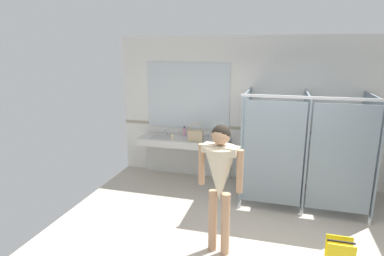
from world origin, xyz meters
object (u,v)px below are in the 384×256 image
at_px(person_standing, 220,174).
at_px(soap_dispenser, 184,132).
at_px(paper_cup, 173,137).
at_px(handbag, 196,135).

distance_m(person_standing, soap_dispenser, 2.74).
bearing_deg(paper_cup, person_standing, -57.92).
xyz_separation_m(handbag, paper_cup, (-0.48, 0.02, -0.07)).
distance_m(handbag, paper_cup, 0.48).
height_order(person_standing, paper_cup, person_standing).
xyz_separation_m(person_standing, paper_cup, (-1.35, 2.16, -0.19)).
bearing_deg(handbag, paper_cup, 177.59).
xyz_separation_m(soap_dispenser, paper_cup, (-0.15, -0.29, -0.04)).
distance_m(person_standing, paper_cup, 2.56).
distance_m(person_standing, handbag, 2.32).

